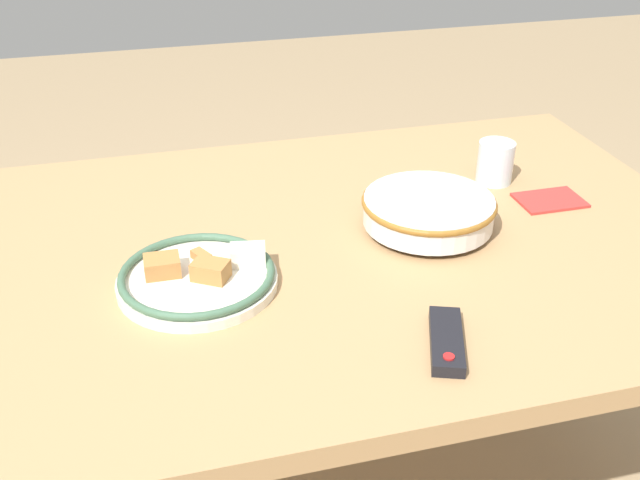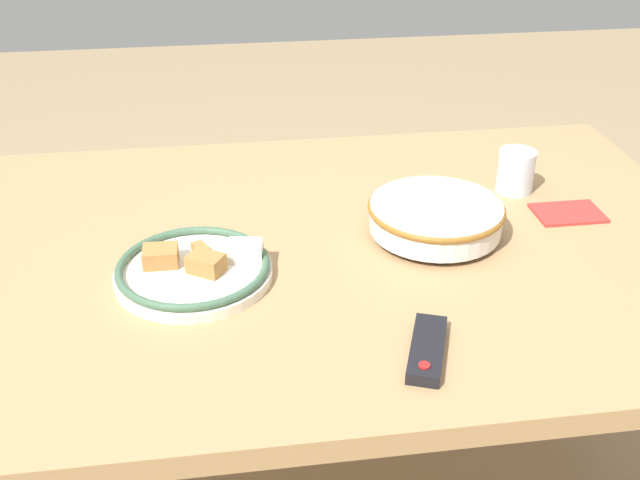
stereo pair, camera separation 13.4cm
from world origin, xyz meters
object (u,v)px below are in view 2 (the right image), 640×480
(food_plate, at_px, (194,269))
(drinking_glass, at_px, (516,171))
(noodle_bowl, at_px, (436,217))
(tv_remote, at_px, (427,349))

(food_plate, xyz_separation_m, drinking_glass, (-0.67, -0.25, 0.03))
(drinking_glass, bearing_deg, food_plate, 20.37)
(noodle_bowl, bearing_deg, food_plate, 10.84)
(noodle_bowl, relative_size, drinking_glass, 2.84)
(noodle_bowl, xyz_separation_m, drinking_glass, (-0.22, -0.16, 0.01))
(noodle_bowl, bearing_deg, tv_remote, 72.61)
(drinking_glass, bearing_deg, tv_remote, 57.36)
(noodle_bowl, height_order, drinking_glass, drinking_glass)
(drinking_glass, bearing_deg, noodle_bowl, 36.66)
(noodle_bowl, relative_size, tv_remote, 1.64)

